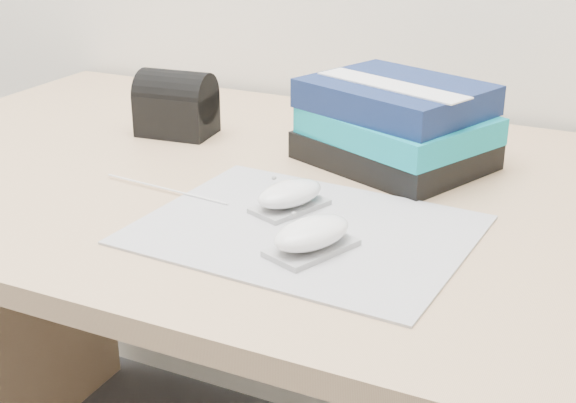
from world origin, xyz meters
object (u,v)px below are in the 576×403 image
at_px(mouse_rear, 290,196).
at_px(book_stack, 396,124).
at_px(desk, 381,325).
at_px(pouch, 176,104).
at_px(mouse_front, 312,236).

distance_m(mouse_rear, book_stack, 0.24).
bearing_deg(mouse_rear, desk, 65.60).
bearing_deg(mouse_rear, pouch, 145.35).
bearing_deg(book_stack, mouse_front, -87.41).
bearing_deg(pouch, book_stack, 2.89).
height_order(mouse_front, book_stack, book_stack).
distance_m(mouse_rear, mouse_front, 0.12).
xyz_separation_m(mouse_rear, pouch, (-0.30, 0.21, 0.03)).
relative_size(desk, book_stack, 5.29).
xyz_separation_m(desk, mouse_rear, (-0.07, -0.16, 0.26)).
xyz_separation_m(mouse_rear, mouse_front, (0.07, -0.10, 0.00)).
relative_size(mouse_rear, pouch, 0.88).
distance_m(book_stack, pouch, 0.36).
relative_size(mouse_rear, book_stack, 0.36).
bearing_deg(mouse_front, mouse_rear, 127.22).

